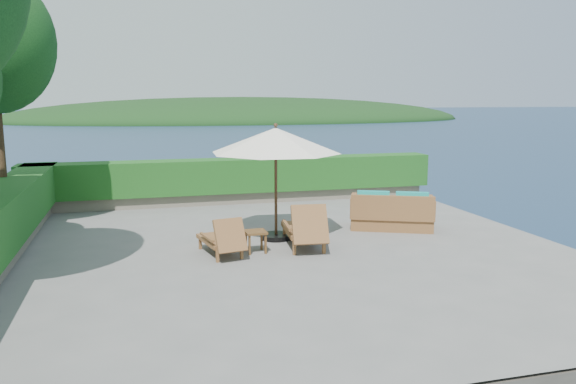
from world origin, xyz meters
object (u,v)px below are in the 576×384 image
object	(u,v)px
lounge_right	(305,228)
side_table	(256,235)
lounge_left	(222,239)
wicker_loveseat	(392,214)
patio_umbrella	(276,142)

from	to	relation	value
lounge_right	side_table	size ratio (longest dim) A/B	4.02
lounge_left	wicker_loveseat	xyz separation A→B (m)	(4.36, 1.26, 0.03)
patio_umbrella	side_table	bearing A→B (deg)	-124.69
patio_umbrella	lounge_left	world-z (taller)	patio_umbrella
patio_umbrella	lounge_right	size ratio (longest dim) A/B	2.02
side_table	lounge_left	bearing A→B (deg)	-175.21
patio_umbrella	lounge_right	xyz separation A→B (m)	(0.41, -0.91, -1.79)
wicker_loveseat	lounge_left	bearing A→B (deg)	-139.57
side_table	wicker_loveseat	distance (m)	3.85
lounge_left	lounge_right	size ratio (longest dim) A/B	0.84
patio_umbrella	lounge_right	distance (m)	2.05
patio_umbrella	lounge_left	distance (m)	2.55
patio_umbrella	wicker_loveseat	bearing A→B (deg)	4.24
patio_umbrella	side_table	size ratio (longest dim) A/B	8.14
patio_umbrella	side_table	distance (m)	2.20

